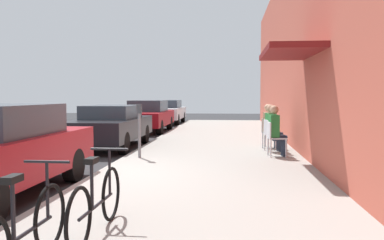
% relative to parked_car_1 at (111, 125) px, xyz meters
% --- Properties ---
extents(ground_plane, '(60.00, 60.00, 0.00)m').
position_rel_parked_car_1_xyz_m(ground_plane, '(1.10, -4.96, -0.71)').
color(ground_plane, '#2D2D30').
extents(sidewalk_slab, '(4.50, 32.00, 0.12)m').
position_rel_parked_car_1_xyz_m(sidewalk_slab, '(3.35, -2.96, -0.65)').
color(sidewalk_slab, '#9E9B93').
rests_on(sidewalk_slab, ground_plane).
extents(building_facade, '(1.40, 32.00, 6.19)m').
position_rel_parked_car_1_xyz_m(building_facade, '(5.75, -2.96, 2.38)').
color(building_facade, '#BC5442').
rests_on(building_facade, ground_plane).
extents(parked_car_1, '(1.80, 4.40, 1.35)m').
position_rel_parked_car_1_xyz_m(parked_car_1, '(0.00, 0.00, 0.00)').
color(parked_car_1, black).
rests_on(parked_car_1, ground_plane).
extents(parked_car_2, '(1.80, 4.40, 1.44)m').
position_rel_parked_car_1_xyz_m(parked_car_2, '(0.00, 5.73, 0.03)').
color(parked_car_2, maroon).
rests_on(parked_car_2, ground_plane).
extents(parked_car_3, '(1.80, 4.40, 1.39)m').
position_rel_parked_car_1_xyz_m(parked_car_3, '(-0.00, 11.17, 0.01)').
color(parked_car_3, silver).
rests_on(parked_car_3, ground_plane).
extents(parking_meter, '(0.12, 0.10, 1.32)m').
position_rel_parked_car_1_xyz_m(parking_meter, '(1.55, -2.70, 0.17)').
color(parking_meter, slate).
rests_on(parking_meter, sidewalk_slab).
extents(bicycle_0, '(0.46, 1.71, 0.90)m').
position_rel_parked_car_1_xyz_m(bicycle_0, '(2.02, -9.18, -0.23)').
color(bicycle_0, black).
rests_on(bicycle_0, sidewalk_slab).
extents(bicycle_1, '(0.46, 1.71, 0.90)m').
position_rel_parked_car_1_xyz_m(bicycle_1, '(2.34, -8.20, -0.23)').
color(bicycle_1, black).
rests_on(bicycle_1, sidewalk_slab).
extents(cafe_chair_0, '(0.48, 0.48, 0.87)m').
position_rel_parked_car_1_xyz_m(cafe_chair_0, '(4.88, -2.13, -0.09)').
color(cafe_chair_0, silver).
rests_on(cafe_chair_0, sidewalk_slab).
extents(seated_patron_0, '(0.45, 0.39, 1.29)m').
position_rel_parked_car_1_xyz_m(seated_patron_0, '(4.94, -2.13, 0.10)').
color(seated_patron_0, '#232838').
rests_on(seated_patron_0, sidewalk_slab).
extents(cafe_chair_1, '(0.51, 0.51, 0.87)m').
position_rel_parked_car_1_xyz_m(cafe_chair_1, '(4.88, -1.24, -0.09)').
color(cafe_chair_1, silver).
rests_on(cafe_chair_1, sidewalk_slab).
extents(seated_patron_1, '(0.48, 0.42, 1.29)m').
position_rel_parked_car_1_xyz_m(seated_patron_1, '(4.94, -1.23, 0.10)').
color(seated_patron_1, '#232838').
rests_on(seated_patron_1, sidewalk_slab).
extents(cafe_chair_2, '(0.55, 0.55, 0.87)m').
position_rel_parked_car_1_xyz_m(cafe_chair_2, '(4.88, -0.40, -0.09)').
color(cafe_chair_2, silver).
rests_on(cafe_chair_2, sidewalk_slab).
extents(seated_patron_2, '(0.50, 0.46, 1.29)m').
position_rel_parked_car_1_xyz_m(seated_patron_2, '(4.94, -0.42, 0.10)').
color(seated_patron_2, '#232838').
rests_on(seated_patron_2, sidewalk_slab).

